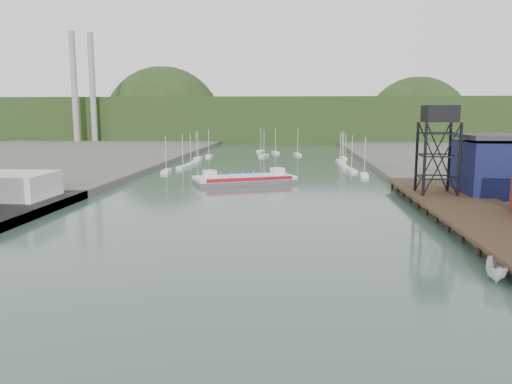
# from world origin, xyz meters

# --- Properties ---
(ground) EXTENTS (600.00, 600.00, 0.00)m
(ground) POSITION_xyz_m (0.00, 0.00, 0.00)
(ground) COLOR #2D4739
(ground) RESTS_ON ground
(east_pier) EXTENTS (14.00, 70.00, 2.45)m
(east_pier) POSITION_xyz_m (37.00, 45.00, 1.90)
(east_pier) COLOR black
(east_pier) RESTS_ON ground
(lift_tower) EXTENTS (6.50, 6.50, 16.00)m
(lift_tower) POSITION_xyz_m (35.00, 58.00, 15.65)
(lift_tower) COLOR black
(lift_tower) RESTS_ON east_pier
(marina_sailboats) EXTENTS (57.71, 92.65, 0.90)m
(marina_sailboats) POSITION_xyz_m (0.08, 138.46, 0.35)
(marina_sailboats) COLOR silver
(marina_sailboats) RESTS_ON ground
(smokestacks) EXTENTS (11.20, 8.20, 60.00)m
(smokestacks) POSITION_xyz_m (-106.00, 232.50, 30.00)
(smokestacks) COLOR gray
(smokestacks) RESTS_ON ground
(distant_hills) EXTENTS (500.00, 120.00, 80.00)m
(distant_hills) POSITION_xyz_m (-3.98, 301.35, 10.38)
(distant_hills) COLOR #1E3316
(distant_hills) RESTS_ON ground
(chain_ferry) EXTENTS (25.65, 18.07, 3.43)m
(chain_ferry) POSITION_xyz_m (-3.09, 84.18, 0.98)
(chain_ferry) COLOR #535356
(chain_ferry) RESTS_ON ground
(motorboat) EXTENTS (3.90, 5.97, 2.16)m
(motorboat) POSITION_xyz_m (29.53, 15.00, 1.08)
(motorboat) COLOR silver
(motorboat) RESTS_ON ground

